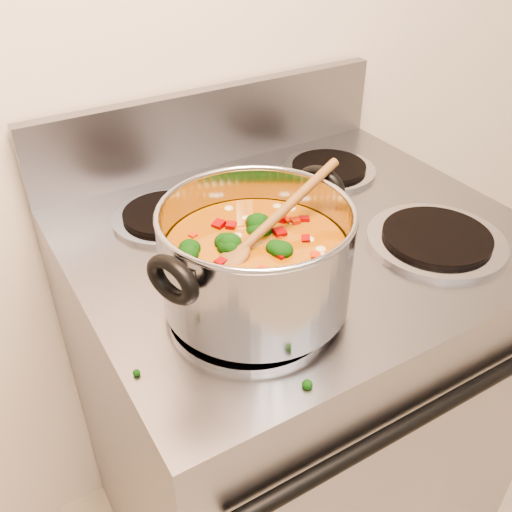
{
  "coord_description": "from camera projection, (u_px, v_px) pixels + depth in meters",
  "views": [
    {
      "loc": [
        -0.55,
        0.48,
        1.46
      ],
      "look_at": [
        -0.23,
        1.02,
        1.01
      ],
      "focal_mm": 40.0,
      "sensor_mm": 36.0,
      "label": 1
    }
  ],
  "objects": [
    {
      "name": "electric_range",
      "position": [
        288.0,
        402.0,
        1.26
      ],
      "size": [
        0.77,
        0.69,
        1.08
      ],
      "color": "gray",
      "rests_on": "ground"
    },
    {
      "name": "stockpot",
      "position": [
        256.0,
        260.0,
        0.78
      ],
      "size": [
        0.33,
        0.26,
        0.16
      ],
      "rotation": [
        0.0,
        0.0,
        0.33
      ],
      "color": "#9E9EA6",
      "rests_on": "electric_range"
    },
    {
      "name": "wooden_spoon",
      "position": [
        260.0,
        232.0,
        0.76
      ],
      "size": [
        0.24,
        0.08,
        0.09
      ],
      "rotation": [
        0.0,
        0.0,
        0.25
      ],
      "color": "brown",
      "rests_on": "stockpot"
    },
    {
      "name": "cooktop_crumbs",
      "position": [
        249.0,
        332.0,
        0.78
      ],
      "size": [
        0.34,
        0.11,
        0.01
      ],
      "color": "black",
      "rests_on": "electric_range"
    }
  ]
}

